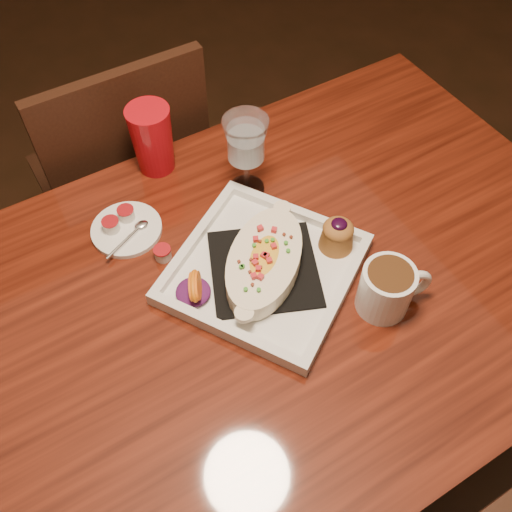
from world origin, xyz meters
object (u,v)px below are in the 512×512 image
plate (269,263)px  goblet (246,144)px  table (240,328)px  saucer (125,228)px  chair_far (127,181)px  coffee_mug (388,288)px  red_tumbler (152,139)px

plate → goblet: bearing=39.0°
table → saucer: size_ratio=10.55×
table → chair_far: (-0.00, 0.63, -0.15)m
chair_far → coffee_mug: size_ratio=7.00×
chair_far → saucer: 0.46m
plate → saucer: (-0.20, 0.23, -0.02)m
plate → goblet: 0.24m
saucer → red_tumbler: 0.20m
plate → chair_far: bearing=66.0°
plate → saucer: bearing=98.1°
coffee_mug → saucer: size_ratio=0.93×
plate → red_tumbler: (-0.06, 0.37, 0.05)m
plate → red_tumbler: red_tumbler is taller
chair_far → red_tumbler: chair_far is taller
chair_far → coffee_mug: (0.23, -0.77, 0.30)m
plate → red_tumbler: bearing=67.6°
table → goblet: 0.36m
red_tumbler → goblet: bearing=-51.1°
table → goblet: (0.15, 0.24, 0.23)m
chair_far → plate: bearing=98.0°
chair_far → red_tumbler: (0.02, -0.23, 0.32)m
table → coffee_mug: coffee_mug is taller
coffee_mug → red_tumbler: red_tumbler is taller
chair_far → red_tumbler: bearing=95.3°
table → goblet: bearing=56.7°
table → saucer: (-0.11, 0.26, 0.11)m
goblet → red_tumbler: goblet is taller
coffee_mug → red_tumbler: bearing=128.3°
goblet → saucer: goblet is taller
coffee_mug → goblet: bearing=118.3°
chair_far → goblet: size_ratio=4.92×
goblet → red_tumbler: bearing=128.9°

